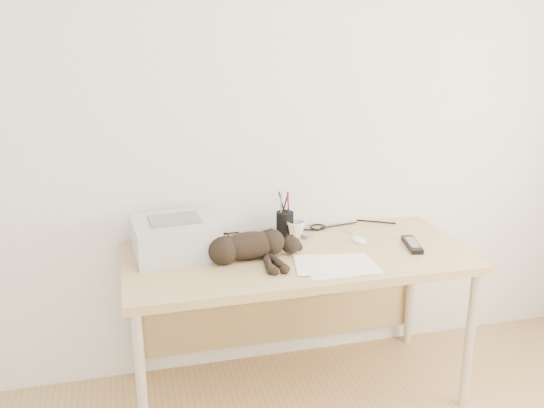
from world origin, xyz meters
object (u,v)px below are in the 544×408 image
object	(u,v)px
desk	(293,273)
printer	(176,237)
cat	(246,248)
mouse	(359,238)
mug	(296,229)
pen_cup	(285,223)

from	to	relation	value
desk	printer	xyz separation A→B (m)	(-0.55, 0.05, 0.22)
printer	cat	distance (m)	0.33
desk	mouse	distance (m)	0.37
desk	printer	bearing A→B (deg)	175.12
cat	mug	bearing A→B (deg)	32.02
desk	pen_cup	xyz separation A→B (m)	(0.01, 0.17, 0.20)
cat	desk	bearing A→B (deg)	16.35
printer	pen_cup	bearing A→B (deg)	12.95
printer	mug	distance (m)	0.60
cat	mouse	xyz separation A→B (m)	(0.58, 0.09, -0.04)
cat	printer	bearing A→B (deg)	150.84
pen_cup	desk	bearing A→B (deg)	-92.76
printer	mouse	size ratio (longest dim) A/B	3.74
cat	pen_cup	size ratio (longest dim) A/B	2.68
mug	mouse	size ratio (longest dim) A/B	0.85
desk	pen_cup	world-z (taller)	pen_cup
desk	mug	size ratio (longest dim) A/B	17.74
mug	mouse	distance (m)	0.31
mouse	pen_cup	bearing A→B (deg)	145.49
cat	mug	world-z (taller)	cat
mouse	cat	bearing A→B (deg)	-177.32
printer	mouse	distance (m)	0.88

